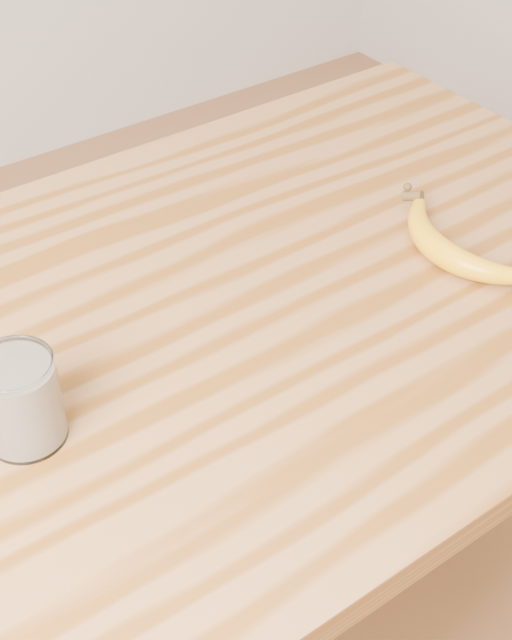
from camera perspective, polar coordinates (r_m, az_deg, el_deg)
table at (r=1.18m, az=-0.24°, el=-3.20°), size 1.20×0.80×0.90m
smoothie_glass at (r=0.92m, az=-14.85°, el=-5.01°), size 0.08×0.08×0.10m
banana at (r=1.16m, az=11.70°, el=4.29°), size 0.12×0.30×0.04m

